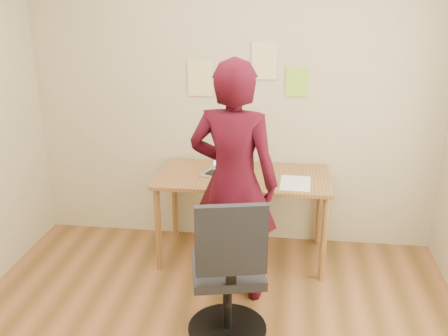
# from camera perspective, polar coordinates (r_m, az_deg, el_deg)

# --- Properties ---
(room) EXTENTS (3.58, 3.58, 2.78)m
(room) POSITION_cam_1_polar(r_m,az_deg,el_deg) (2.57, -3.06, 1.32)
(room) COLOR brown
(room) RESTS_ON ground
(desk) EXTENTS (1.40, 0.70, 0.74)m
(desk) POSITION_cam_1_polar(r_m,az_deg,el_deg) (4.09, 2.21, -1.96)
(desk) COLOR olive
(desk) RESTS_ON ground
(laptop) EXTENTS (0.40, 0.38, 0.23)m
(laptop) POSITION_cam_1_polar(r_m,az_deg,el_deg) (4.06, 0.05, -0.01)
(laptop) COLOR #B2B2B9
(laptop) RESTS_ON desk
(paper_sheet) EXTENTS (0.24, 0.34, 0.00)m
(paper_sheet) POSITION_cam_1_polar(r_m,az_deg,el_deg) (3.93, 8.17, -1.71)
(paper_sheet) COLOR white
(paper_sheet) RESTS_ON desk
(phone) EXTENTS (0.08, 0.13, 0.01)m
(phone) POSITION_cam_1_polar(r_m,az_deg,el_deg) (3.84, 5.19, -1.99)
(phone) COLOR black
(phone) RESTS_ON desk
(wall_note_left) EXTENTS (0.21, 0.00, 0.30)m
(wall_note_left) POSITION_cam_1_polar(r_m,az_deg,el_deg) (4.26, -2.76, 10.20)
(wall_note_left) COLOR #E4D188
(wall_note_left) RESTS_ON room
(wall_note_mid) EXTENTS (0.21, 0.00, 0.30)m
(wall_note_mid) POSITION_cam_1_polar(r_m,az_deg,el_deg) (4.18, 4.65, 12.10)
(wall_note_mid) COLOR #E4D188
(wall_note_mid) RESTS_ON room
(wall_note_right) EXTENTS (0.18, 0.00, 0.24)m
(wall_note_right) POSITION_cam_1_polar(r_m,az_deg,el_deg) (4.20, 8.32, 9.70)
(wall_note_right) COLOR #97DE32
(wall_note_right) RESTS_ON room
(office_chair) EXTENTS (0.53, 0.55, 1.01)m
(office_chair) POSITION_cam_1_polar(r_m,az_deg,el_deg) (3.23, 0.52, -12.68)
(office_chair) COLOR black
(office_chair) RESTS_ON ground
(person) EXTENTS (0.70, 0.52, 1.76)m
(person) POSITION_cam_1_polar(r_m,az_deg,el_deg) (3.51, 1.09, -1.70)
(person) COLOR #3A0713
(person) RESTS_ON ground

